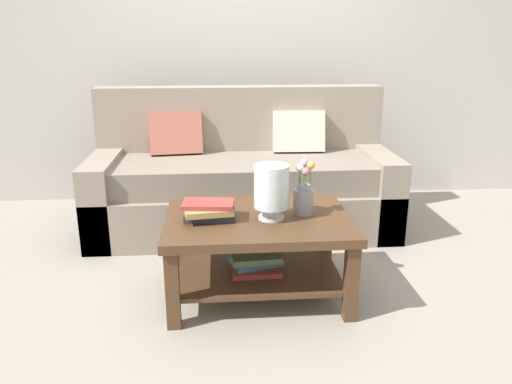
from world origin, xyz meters
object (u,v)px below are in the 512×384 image
couch (243,181)px  flower_pitcher (303,194)px  book_stack_main (209,211)px  glass_hurricane_vase (272,188)px  coffee_table (258,241)px

couch → flower_pitcher: (0.29, -1.07, 0.23)m
couch → book_stack_main: (-0.24, -1.12, 0.16)m
book_stack_main → glass_hurricane_vase: bearing=-2.7°
flower_pitcher → glass_hurricane_vase: bearing=-160.7°
couch → book_stack_main: size_ratio=7.69×
couch → book_stack_main: 1.16m
couch → glass_hurricane_vase: bearing=-85.0°
couch → coffee_table: size_ratio=2.19×
coffee_table → glass_hurricane_vase: size_ratio=3.39×
couch → glass_hurricane_vase: 1.18m
glass_hurricane_vase → flower_pitcher: flower_pitcher is taller
couch → glass_hurricane_vase: couch is taller
book_stack_main → couch: bearing=77.7°
couch → coffee_table: couch is taller
book_stack_main → flower_pitcher: size_ratio=0.93×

